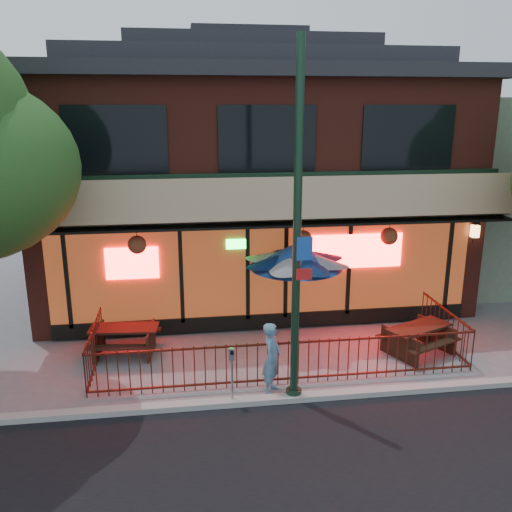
{
  "coord_description": "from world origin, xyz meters",
  "views": [
    {
      "loc": [
        -2.14,
        -10.1,
        5.78
      ],
      "look_at": [
        -0.44,
        2.0,
        2.38
      ],
      "focal_mm": 38.0,
      "sensor_mm": 36.0,
      "label": 1
    }
  ],
  "objects_px": {
    "picnic_table_left": "(125,336)",
    "parking_meter_near": "(232,367)",
    "picnic_table_right": "(418,335)",
    "street_light": "(297,250)",
    "pedestrian": "(272,358)",
    "patio_umbrella": "(296,255)"
  },
  "relations": [
    {
      "from": "picnic_table_left",
      "to": "parking_meter_near",
      "type": "relative_size",
      "value": 1.41
    },
    {
      "from": "street_light",
      "to": "pedestrian",
      "type": "bearing_deg",
      "value": 141.68
    },
    {
      "from": "patio_umbrella",
      "to": "picnic_table_left",
      "type": "bearing_deg",
      "value": -177.14
    },
    {
      "from": "street_light",
      "to": "picnic_table_left",
      "type": "height_order",
      "value": "street_light"
    },
    {
      "from": "pedestrian",
      "to": "parking_meter_near",
      "type": "bearing_deg",
      "value": 137.11
    },
    {
      "from": "street_light",
      "to": "picnic_table_right",
      "type": "xyz_separation_m",
      "value": [
        3.39,
        1.65,
        -2.7
      ]
    },
    {
      "from": "picnic_table_right",
      "to": "parking_meter_near",
      "type": "distance_m",
      "value": 4.97
    },
    {
      "from": "parking_meter_near",
      "to": "patio_umbrella",
      "type": "bearing_deg",
      "value": 56.79
    },
    {
      "from": "picnic_table_right",
      "to": "parking_meter_near",
      "type": "height_order",
      "value": "parking_meter_near"
    },
    {
      "from": "patio_umbrella",
      "to": "pedestrian",
      "type": "height_order",
      "value": "patio_umbrella"
    },
    {
      "from": "parking_meter_near",
      "to": "picnic_table_left",
      "type": "bearing_deg",
      "value": 131.55
    },
    {
      "from": "street_light",
      "to": "pedestrian",
      "type": "relative_size",
      "value": 4.56
    },
    {
      "from": "picnic_table_right",
      "to": "street_light",
      "type": "bearing_deg",
      "value": -154.0
    },
    {
      "from": "street_light",
      "to": "pedestrian",
      "type": "xyz_separation_m",
      "value": [
        -0.41,
        0.32,
        -2.38
      ]
    },
    {
      "from": "picnic_table_left",
      "to": "picnic_table_right",
      "type": "bearing_deg",
      "value": -7.65
    },
    {
      "from": "patio_umbrella",
      "to": "parking_meter_near",
      "type": "xyz_separation_m",
      "value": [
        -1.86,
        -2.85,
        -1.42
      ]
    },
    {
      "from": "picnic_table_left",
      "to": "street_light",
      "type": "bearing_deg",
      "value": -35.75
    },
    {
      "from": "street_light",
      "to": "pedestrian",
      "type": "distance_m",
      "value": 2.44
    },
    {
      "from": "street_light",
      "to": "parking_meter_near",
      "type": "distance_m",
      "value": 2.65
    },
    {
      "from": "pedestrian",
      "to": "picnic_table_right",
      "type": "bearing_deg",
      "value": -46.57
    },
    {
      "from": "picnic_table_left",
      "to": "pedestrian",
      "type": "bearing_deg",
      "value": -35.41
    },
    {
      "from": "picnic_table_right",
      "to": "picnic_table_left",
      "type": "bearing_deg",
      "value": 172.35
    }
  ]
}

